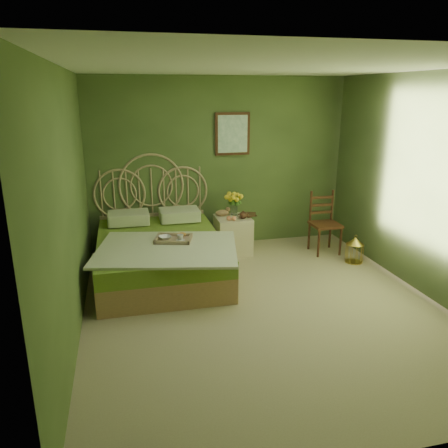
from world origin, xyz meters
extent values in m
plane|color=tan|center=(0.00, 0.00, 0.00)|extent=(4.50, 4.50, 0.00)
plane|color=silver|center=(0.00, 0.00, 2.60)|extent=(4.50, 4.50, 0.00)
plane|color=#576C38|center=(0.00, 2.25, 1.30)|extent=(4.00, 0.00, 4.00)
plane|color=#576C38|center=(-2.00, 0.00, 1.30)|extent=(0.00, 4.50, 4.50)
plane|color=#576C38|center=(2.00, 0.00, 1.30)|extent=(0.00, 4.50, 4.50)
cube|color=#3C2010|center=(0.20, 2.23, 1.75)|extent=(0.54, 0.03, 0.64)
cube|color=white|center=(0.20, 2.21, 1.75)|extent=(0.46, 0.01, 0.56)
cube|color=tan|center=(-1.06, 1.16, 0.16)|extent=(1.58, 2.11, 0.32)
cube|color=olive|center=(-1.06, 1.16, 0.42)|extent=(1.58, 2.11, 0.21)
cube|color=#ECE8C8|center=(-1.01, 0.68, 0.54)|extent=(1.89, 1.58, 0.03)
cube|color=#ECE8C8|center=(-1.43, 1.90, 0.62)|extent=(0.58, 0.42, 0.17)
cube|color=#ECE8C8|center=(-0.69, 1.90, 0.62)|extent=(0.58, 0.42, 0.17)
cube|color=tan|center=(-0.90, 0.94, 0.55)|extent=(0.53, 0.46, 0.04)
ellipsoid|color=#B77A38|center=(-0.78, 1.03, 0.60)|extent=(0.12, 0.07, 0.05)
cube|color=beige|center=(0.10, 1.78, 0.28)|extent=(0.51, 0.51, 0.56)
cylinder|color=silver|center=(0.15, 1.91, 0.65)|extent=(0.10, 0.10, 0.18)
ellipsoid|color=tan|center=(-0.05, 1.88, 0.61)|extent=(0.21, 0.11, 0.10)
sphere|color=#E9845A|center=(0.00, 1.63, 0.60)|extent=(0.07, 0.07, 0.07)
sphere|color=#E9845A|center=(0.07, 1.61, 0.60)|extent=(0.07, 0.07, 0.07)
cube|color=#3C2010|center=(1.46, 1.47, 0.44)|extent=(0.41, 0.41, 0.04)
cylinder|color=#3C2010|center=(1.29, 1.30, 0.22)|extent=(0.04, 0.04, 0.44)
cylinder|color=#3C2010|center=(1.64, 1.30, 0.22)|extent=(0.04, 0.04, 0.44)
cylinder|color=#3C2010|center=(1.29, 1.65, 0.22)|extent=(0.04, 0.04, 0.44)
cylinder|color=#3C2010|center=(1.64, 1.65, 0.22)|extent=(0.04, 0.04, 0.44)
cube|color=#3C2010|center=(1.46, 1.65, 0.69)|extent=(0.35, 0.04, 0.49)
cylinder|color=gold|center=(1.70, 0.99, 0.01)|extent=(0.24, 0.24, 0.01)
cylinder|color=gold|center=(1.70, 0.99, 0.14)|extent=(0.24, 0.24, 0.27)
cone|color=gold|center=(1.70, 0.99, 0.32)|extent=(0.24, 0.24, 0.10)
imported|color=#381E0F|center=(0.28, 1.80, 0.57)|extent=(0.20, 0.25, 0.02)
imported|color=#472819|center=(0.28, 1.80, 0.59)|extent=(0.25, 0.28, 0.02)
imported|color=white|center=(-1.00, 0.99, 0.59)|extent=(0.20, 0.20, 0.04)
imported|color=white|center=(-0.82, 0.88, 0.61)|extent=(0.10, 0.10, 0.08)
camera|label=1|loc=(-1.48, -4.30, 2.35)|focal=35.00mm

